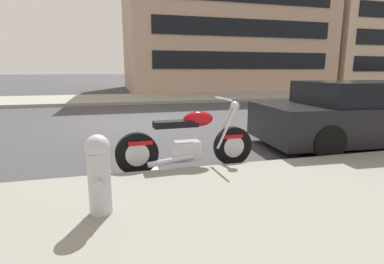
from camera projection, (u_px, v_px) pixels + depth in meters
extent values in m
plane|color=#3D3D3F|center=(134.00, 123.00, 9.04)|extent=(260.00, 260.00, 0.00)
cube|color=gray|center=(317.00, 94.00, 19.03)|extent=(120.00, 5.00, 0.14)
cube|color=silver|center=(152.00, 164.00, 5.00)|extent=(0.12, 2.20, 0.01)
cylinder|color=black|center=(233.00, 146.00, 4.93)|extent=(0.64, 0.14, 0.64)
cylinder|color=silver|center=(233.00, 146.00, 4.93)|extent=(0.36, 0.14, 0.35)
cylinder|color=black|center=(137.00, 154.00, 4.47)|extent=(0.64, 0.14, 0.64)
cylinder|color=silver|center=(137.00, 154.00, 4.47)|extent=(0.36, 0.14, 0.35)
cube|color=silver|center=(187.00, 151.00, 4.70)|extent=(0.41, 0.28, 0.30)
cube|color=black|center=(176.00, 124.00, 4.56)|extent=(0.69, 0.25, 0.10)
ellipsoid|color=#B20C14|center=(198.00, 119.00, 4.65)|extent=(0.49, 0.26, 0.24)
cube|color=#B20C14|center=(140.00, 142.00, 4.45)|extent=(0.37, 0.20, 0.06)
cube|color=#B20C14|center=(232.00, 136.00, 4.88)|extent=(0.33, 0.17, 0.06)
cylinder|color=silver|center=(223.00, 127.00, 4.88)|extent=(0.34, 0.06, 0.65)
cylinder|color=silver|center=(227.00, 129.00, 4.75)|extent=(0.34, 0.06, 0.65)
cylinder|color=silver|center=(224.00, 99.00, 4.72)|extent=(0.06, 0.62, 0.04)
sphere|color=silver|center=(235.00, 106.00, 4.80)|extent=(0.15, 0.15, 0.15)
cylinder|color=silver|center=(171.00, 161.00, 4.50)|extent=(0.71, 0.12, 0.16)
cube|color=black|center=(368.00, 120.00, 6.27)|extent=(4.73, 2.10, 0.71)
cube|color=black|center=(361.00, 93.00, 6.11)|extent=(2.36, 1.81, 0.45)
cylinder|color=black|center=(281.00, 126.00, 6.81)|extent=(0.63, 0.26, 0.62)
cylinder|color=black|center=(327.00, 142.00, 5.22)|extent=(0.63, 0.26, 0.62)
cylinder|color=#B7B7BC|center=(100.00, 183.00, 2.95)|extent=(0.22, 0.22, 0.62)
sphere|color=#B7B7BC|center=(97.00, 147.00, 2.87)|extent=(0.24, 0.24, 0.24)
cylinder|color=#B7B7BC|center=(100.00, 176.00, 3.07)|extent=(0.10, 0.08, 0.10)
cylinder|color=#B7B7BC|center=(99.00, 185.00, 2.81)|extent=(0.10, 0.08, 0.10)
cube|color=tan|center=(216.00, 28.00, 24.85)|extent=(14.64, 11.89, 9.96)
cube|color=black|center=(245.00, 60.00, 19.75)|extent=(12.30, 0.06, 1.10)
cube|color=black|center=(247.00, 28.00, 19.34)|extent=(12.30, 0.06, 1.10)
cube|color=beige|center=(345.00, 36.00, 27.66)|extent=(9.15, 11.02, 9.26)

